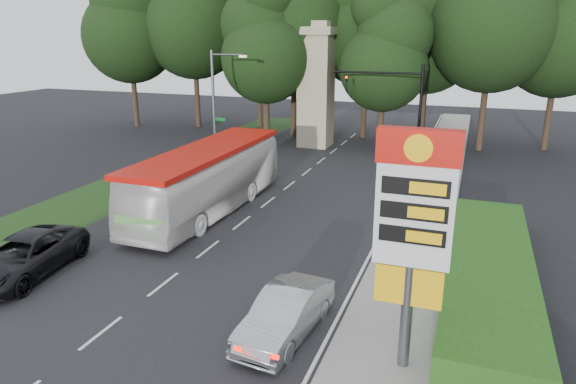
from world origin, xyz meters
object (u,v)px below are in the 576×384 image
(suv_charcoal, at_px, (23,256))
(streetlight_signs, at_px, (216,102))
(traffic_signal_mast, at_px, (400,103))
(transit_bus, at_px, (208,180))
(monument, at_px, (316,85))
(sedan_silver, at_px, (286,314))
(gas_station_pylon, at_px, (414,221))

(suv_charcoal, bearing_deg, streetlight_signs, 86.57)
(traffic_signal_mast, distance_m, transit_bus, 14.70)
(suv_charcoal, bearing_deg, monument, 74.82)
(streetlight_signs, xyz_separation_m, monument, (4.99, 7.99, 0.67))
(traffic_signal_mast, distance_m, sedan_silver, 21.91)
(transit_bus, distance_m, sedan_silver, 12.49)
(traffic_signal_mast, xyz_separation_m, sedan_silver, (-0.18, -21.56, -3.93))
(traffic_signal_mast, xyz_separation_m, suv_charcoal, (-11.25, -21.10, -3.89))
(transit_bus, distance_m, suv_charcoal, 9.75)
(streetlight_signs, relative_size, transit_bus, 0.65)
(gas_station_pylon, distance_m, transit_bus, 15.60)
(transit_bus, bearing_deg, gas_station_pylon, -40.04)
(streetlight_signs, xyz_separation_m, suv_charcoal, (1.42, -19.11, -3.66))
(gas_station_pylon, distance_m, streetlight_signs, 25.74)
(monument, bearing_deg, streetlight_signs, -121.97)
(gas_station_pylon, distance_m, suv_charcoal, 15.24)
(traffic_signal_mast, bearing_deg, gas_station_pylon, -80.91)
(transit_bus, relative_size, sedan_silver, 2.73)
(streetlight_signs, height_order, suv_charcoal, streetlight_signs)
(gas_station_pylon, relative_size, traffic_signal_mast, 0.95)
(traffic_signal_mast, bearing_deg, transit_bus, -124.07)
(gas_station_pylon, height_order, transit_bus, gas_station_pylon)
(gas_station_pylon, height_order, traffic_signal_mast, traffic_signal_mast)
(traffic_signal_mast, xyz_separation_m, monument, (-7.68, 6.00, 0.43))
(streetlight_signs, bearing_deg, suv_charcoal, -85.75)
(suv_charcoal, bearing_deg, transit_bus, 63.18)
(traffic_signal_mast, relative_size, transit_bus, 0.58)
(monument, height_order, transit_bus, monument)
(traffic_signal_mast, relative_size, streetlight_signs, 0.90)
(sedan_silver, distance_m, suv_charcoal, 11.08)
(gas_station_pylon, bearing_deg, suv_charcoal, 176.49)
(traffic_signal_mast, relative_size, sedan_silver, 1.59)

